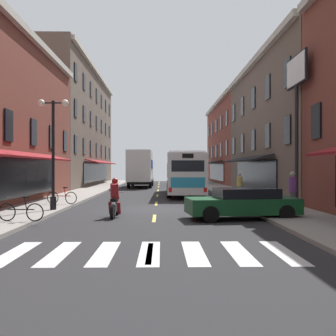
# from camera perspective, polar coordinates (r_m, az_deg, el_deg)

# --- Properties ---
(ground_plane) EXTENTS (34.80, 80.00, 0.10)m
(ground_plane) POSITION_cam_1_polar(r_m,az_deg,el_deg) (19.66, -1.85, -6.20)
(ground_plane) COLOR #28282B
(lane_centre_dashes) EXTENTS (0.14, 73.90, 0.01)m
(lane_centre_dashes) POSITION_cam_1_polar(r_m,az_deg,el_deg) (19.40, -1.86, -6.12)
(lane_centre_dashes) COLOR #DBCC4C
(lane_centre_dashes) RESTS_ON ground
(crosswalk_near) EXTENTS (7.10, 2.80, 0.01)m
(crosswalk_near) POSITION_cam_1_polar(r_m,az_deg,el_deg) (9.77, -2.72, -12.31)
(crosswalk_near) COLOR silver
(crosswalk_near) RESTS_ON ground
(sidewalk_left) EXTENTS (3.00, 80.00, 0.14)m
(sidewalk_left) POSITION_cam_1_polar(r_m,az_deg,el_deg) (20.59, -18.58, -5.58)
(sidewalk_left) COLOR gray
(sidewalk_left) RESTS_ON ground
(sidewalk_right) EXTENTS (3.00, 80.00, 0.14)m
(sidewalk_right) POSITION_cam_1_polar(r_m,az_deg,el_deg) (20.43, 15.02, -5.63)
(sidewalk_right) COLOR gray
(sidewalk_right) RESTS_ON ground
(billboard_sign) EXTENTS (0.40, 2.67, 7.56)m
(billboard_sign) POSITION_cam_1_polar(r_m,az_deg,el_deg) (20.72, 18.38, 10.51)
(billboard_sign) COLOR black
(billboard_sign) RESTS_ON sidewalk_right
(transit_bus) EXTENTS (2.79, 11.17, 3.19)m
(transit_bus) POSITION_cam_1_polar(r_m,az_deg,el_deg) (29.82, 2.39, -0.74)
(transit_bus) COLOR silver
(transit_bus) RESTS_ON ground
(box_truck) EXTENTS (2.55, 8.19, 3.83)m
(box_truck) POSITION_cam_1_polar(r_m,az_deg,el_deg) (41.05, -4.03, -0.07)
(box_truck) COLOR black
(box_truck) RESTS_ON ground
(sedan_near) EXTENTS (4.60, 2.37, 1.26)m
(sedan_near) POSITION_cam_1_polar(r_m,az_deg,el_deg) (16.10, 10.92, -5.06)
(sedan_near) COLOR #144723
(sedan_near) RESTS_ON ground
(sedan_mid) EXTENTS (2.00, 4.32, 1.36)m
(sedan_mid) POSITION_cam_1_polar(r_m,az_deg,el_deg) (49.83, -3.46, -1.52)
(sedan_mid) COLOR #144723
(sedan_mid) RESTS_ON ground
(motorcycle_rider) EXTENTS (0.62, 2.07, 1.66)m
(motorcycle_rider) POSITION_cam_1_polar(r_m,az_deg,el_deg) (16.55, -7.81, -4.74)
(motorcycle_rider) COLOR black
(motorcycle_rider) RESTS_ON ground
(bicycle_near) EXTENTS (1.69, 0.52, 0.91)m
(bicycle_near) POSITION_cam_1_polar(r_m,az_deg,el_deg) (21.60, -15.32, -4.17)
(bicycle_near) COLOR black
(bicycle_near) RESTS_ON sidewalk_left
(bicycle_mid) EXTENTS (1.71, 0.48, 0.91)m
(bicycle_mid) POSITION_cam_1_polar(r_m,az_deg,el_deg) (15.17, -20.79, -5.97)
(bicycle_mid) COLOR black
(bicycle_mid) RESTS_ON sidewalk_left
(pedestrian_near) EXTENTS (0.36, 0.51, 1.78)m
(pedestrian_near) POSITION_cam_1_polar(r_m,az_deg,el_deg) (18.34, 17.83, -3.09)
(pedestrian_near) COLOR #4C4C51
(pedestrian_near) RESTS_ON sidewalk_right
(pedestrian_mid) EXTENTS (0.36, 0.36, 1.61)m
(pedestrian_mid) POSITION_cam_1_polar(r_m,az_deg,el_deg) (24.71, 10.47, -2.56)
(pedestrian_mid) COLOR #33663F
(pedestrian_mid) RESTS_ON sidewalk_right
(street_lamp_twin) EXTENTS (1.42, 0.32, 5.12)m
(street_lamp_twin) POSITION_cam_1_polar(r_m,az_deg,el_deg) (18.79, -16.52, 2.76)
(street_lamp_twin) COLOR black
(street_lamp_twin) RESTS_ON sidewalk_left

